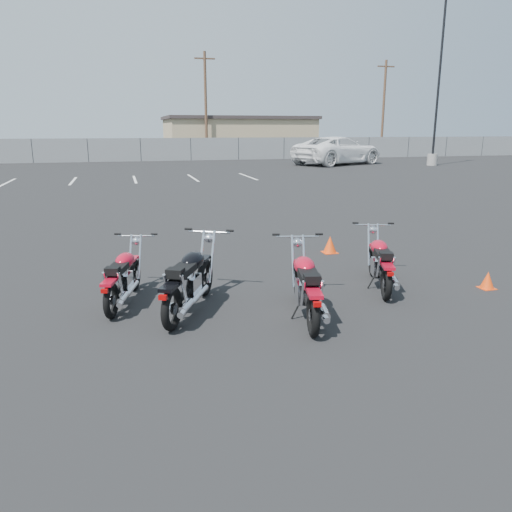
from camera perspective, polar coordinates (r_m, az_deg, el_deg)
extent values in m
plane|color=black|center=(7.18, -0.29, -6.29)|extent=(120.00, 120.00, 0.00)
torus|color=black|center=(8.25, -13.73, -2.08)|extent=(0.23, 0.52, 0.51)
cylinder|color=silver|center=(8.25, -13.73, -2.08)|extent=(0.12, 0.16, 0.14)
torus|color=black|center=(7.11, -16.23, -4.89)|extent=(0.23, 0.52, 0.51)
cylinder|color=silver|center=(7.11, -16.23, -4.89)|extent=(0.12, 0.16, 0.14)
cube|color=black|center=(7.66, -14.90, -3.14)|extent=(0.33, 0.89, 0.05)
cube|color=silver|center=(7.61, -15.02, -2.86)|extent=(0.32, 0.38, 0.26)
cylinder|color=silver|center=(7.57, -15.09, -1.75)|extent=(0.22, 0.25, 0.23)
ellipsoid|color=#B60B21|center=(7.72, -14.75, -0.49)|extent=(0.39, 0.55, 0.22)
cube|color=black|center=(7.34, -15.59, -1.44)|extent=(0.35, 0.51, 0.09)
cube|color=black|center=(7.14, -16.09, -1.64)|extent=(0.22, 0.20, 0.10)
cube|color=#B60B21|center=(7.01, -16.42, -2.86)|extent=(0.25, 0.39, 0.04)
cube|color=#B60B21|center=(8.18, -13.85, -0.27)|extent=(0.19, 0.31, 0.03)
cylinder|color=silver|center=(7.13, -15.26, -2.96)|extent=(0.09, 0.16, 0.34)
cylinder|color=silver|center=(7.19, -16.83, -2.92)|extent=(0.09, 0.16, 0.34)
cylinder|color=silver|center=(7.41, -14.39, -4.13)|extent=(0.34, 0.93, 0.11)
cylinder|color=silver|center=(7.15, -14.97, -4.69)|extent=(0.18, 0.32, 0.11)
cylinder|color=silver|center=(8.25, -13.15, -0.06)|extent=(0.13, 0.34, 0.67)
cylinder|color=silver|center=(8.29, -14.18, -0.05)|extent=(0.13, 0.34, 0.67)
sphere|color=silver|center=(8.35, -13.53, 1.65)|extent=(0.17, 0.17, 0.14)
cylinder|color=silver|center=(8.35, -13.53, 2.25)|extent=(0.58, 0.19, 0.03)
cylinder|color=black|center=(8.25, -11.56, 2.47)|extent=(0.11, 0.06, 0.03)
cylinder|color=black|center=(8.40, -15.55, 2.44)|extent=(0.11, 0.06, 0.03)
cylinder|color=black|center=(7.67, -15.86, -4.47)|extent=(0.13, 0.06, 0.26)
cube|color=#990505|center=(6.83, -16.94, -3.85)|extent=(0.10, 0.07, 0.05)
torus|color=black|center=(7.78, -5.86, -2.45)|extent=(0.36, 0.57, 0.58)
cylinder|color=silver|center=(7.78, -5.86, -2.45)|extent=(0.16, 0.18, 0.16)
torus|color=black|center=(6.52, -9.60, -5.95)|extent=(0.36, 0.57, 0.58)
cylinder|color=silver|center=(6.52, -9.60, -5.95)|extent=(0.16, 0.18, 0.16)
cube|color=black|center=(7.13, -7.57, -3.75)|extent=(0.55, 0.95, 0.06)
cube|color=silver|center=(7.07, -7.72, -3.42)|extent=(0.41, 0.45, 0.29)
cylinder|color=silver|center=(7.01, -7.77, -2.06)|extent=(0.28, 0.30, 0.26)
ellipsoid|color=black|center=(7.18, -7.21, -0.53)|extent=(0.52, 0.64, 0.25)
cube|color=black|center=(6.76, -8.48, -1.68)|extent=(0.47, 0.59, 0.10)
cube|color=black|center=(6.53, -9.22, -1.92)|extent=(0.27, 0.25, 0.12)
cube|color=black|center=(6.40, -9.77, -3.43)|extent=(0.34, 0.44, 0.05)
cube|color=black|center=(7.69, -5.92, -0.27)|extent=(0.26, 0.35, 0.04)
cylinder|color=silver|center=(6.53, -8.27, -3.60)|extent=(0.12, 0.18, 0.38)
cylinder|color=silver|center=(6.61, -10.18, -3.46)|extent=(0.12, 0.18, 0.38)
cylinder|color=silver|center=(6.84, -7.12, -5.05)|extent=(0.56, 1.00, 0.12)
cylinder|color=silver|center=(6.55, -8.00, -5.77)|extent=(0.26, 0.36, 0.13)
cylinder|color=silver|center=(7.78, -5.05, -0.05)|extent=(0.21, 0.37, 0.77)
cylinder|color=silver|center=(7.83, -6.28, 0.01)|extent=(0.21, 0.37, 0.77)
sphere|color=silver|center=(7.89, -5.38, 2.03)|extent=(0.21, 0.21, 0.16)
cylinder|color=silver|center=(7.88, -5.35, 2.75)|extent=(0.62, 0.33, 0.03)
cylinder|color=black|center=(7.77, -2.99, 2.91)|extent=(0.12, 0.08, 0.04)
cylinder|color=black|center=(7.96, -7.75, 3.09)|extent=(0.12, 0.08, 0.04)
cylinder|color=black|center=(7.15, -8.82, -5.32)|extent=(0.15, 0.09, 0.29)
cube|color=#990505|center=(6.20, -10.60, -4.68)|extent=(0.11, 0.10, 0.06)
torus|color=black|center=(7.56, 4.93, -2.99)|extent=(0.22, 0.58, 0.57)
cylinder|color=silver|center=(7.56, 4.93, -2.99)|extent=(0.13, 0.17, 0.15)
torus|color=black|center=(6.28, 6.56, -6.71)|extent=(0.22, 0.58, 0.57)
cylinder|color=silver|center=(6.28, 6.56, -6.71)|extent=(0.13, 0.17, 0.15)
cube|color=black|center=(6.90, 5.67, -4.38)|extent=(0.31, 0.99, 0.06)
cube|color=silver|center=(6.84, 5.74, -4.06)|extent=(0.34, 0.41, 0.28)
cylinder|color=silver|center=(6.79, 5.78, -2.69)|extent=(0.24, 0.27, 0.25)
ellipsoid|color=#B60B21|center=(6.96, 5.55, -1.13)|extent=(0.40, 0.60, 0.24)
cube|color=black|center=(6.53, 6.10, -2.35)|extent=(0.35, 0.56, 0.09)
cube|color=black|center=(6.30, 6.43, -2.63)|extent=(0.24, 0.21, 0.11)
cube|color=#B60B21|center=(6.16, 6.66, -4.19)|extent=(0.25, 0.42, 0.05)
cube|color=#B60B21|center=(7.48, 4.97, -0.81)|extent=(0.19, 0.34, 0.04)
cylinder|color=silver|center=(6.35, 7.43, -4.23)|extent=(0.08, 0.18, 0.37)
cylinder|color=silver|center=(6.31, 5.40, -4.28)|extent=(0.08, 0.18, 0.37)
cylinder|color=silver|center=(6.68, 7.30, -5.59)|extent=(0.31, 1.04, 0.12)
cylinder|color=silver|center=(6.40, 7.76, -6.35)|extent=(0.18, 0.35, 0.12)
cylinder|color=silver|center=(7.60, 5.50, -0.54)|extent=(0.12, 0.38, 0.75)
cylinder|color=silver|center=(7.57, 4.23, -0.56)|extent=(0.12, 0.38, 0.75)
sphere|color=silver|center=(7.67, 4.76, 1.52)|extent=(0.18, 0.18, 0.15)
cylinder|color=silver|center=(7.67, 4.75, 2.24)|extent=(0.65, 0.17, 0.03)
cylinder|color=black|center=(7.69, 7.23, 2.50)|extent=(0.12, 0.06, 0.03)
cylinder|color=black|center=(7.61, 2.30, 2.47)|extent=(0.12, 0.06, 0.03)
cylinder|color=black|center=(6.86, 4.65, -6.08)|extent=(0.15, 0.05, 0.28)
cube|color=#990505|center=(5.95, 7.02, -5.50)|extent=(0.10, 0.08, 0.06)
torus|color=black|center=(9.00, 13.25, -0.61)|extent=(0.27, 0.53, 0.53)
cylinder|color=silver|center=(9.00, 13.25, -0.61)|extent=(0.13, 0.16, 0.14)
torus|color=black|center=(7.78, 14.67, -3.06)|extent=(0.27, 0.53, 0.53)
cylinder|color=silver|center=(7.78, 14.67, -3.06)|extent=(0.13, 0.16, 0.14)
cube|color=black|center=(8.37, 13.92, -1.51)|extent=(0.39, 0.91, 0.05)
cube|color=silver|center=(8.32, 13.99, -1.24)|extent=(0.35, 0.40, 0.27)
cylinder|color=silver|center=(8.28, 14.06, -0.18)|extent=(0.24, 0.27, 0.23)
ellipsoid|color=#B60B21|center=(8.44, 13.89, 0.98)|extent=(0.43, 0.58, 0.23)
cube|color=black|center=(8.04, 14.36, 0.16)|extent=(0.38, 0.54, 0.09)
cube|color=black|center=(7.82, 14.65, 0.01)|extent=(0.24, 0.22, 0.11)
cube|color=#B60B21|center=(7.68, 14.83, -1.11)|extent=(0.27, 0.40, 0.04)
cube|color=#B60B21|center=(8.93, 13.35, 1.12)|extent=(0.21, 0.32, 0.04)
cylinder|color=silver|center=(7.86, 15.37, -1.23)|extent=(0.10, 0.17, 0.35)
cylinder|color=silver|center=(7.82, 13.84, -1.21)|extent=(0.10, 0.17, 0.35)
cylinder|color=silver|center=(8.16, 15.18, -2.40)|extent=(0.40, 0.95, 0.11)
cylinder|color=silver|center=(7.89, 15.57, -2.86)|extent=(0.20, 0.33, 0.12)
cylinder|color=silver|center=(9.04, 13.75, 1.29)|extent=(0.15, 0.35, 0.70)
cylinder|color=silver|center=(9.02, 12.75, 1.31)|extent=(0.15, 0.35, 0.70)
sphere|color=silver|center=(9.12, 13.20, 2.91)|extent=(0.18, 0.18, 0.14)
cylinder|color=silver|center=(9.12, 13.22, 3.48)|extent=(0.59, 0.23, 0.03)
cylinder|color=black|center=(9.15, 15.17, 3.62)|extent=(0.11, 0.07, 0.03)
cylinder|color=black|center=(9.05, 11.30, 3.73)|extent=(0.11, 0.07, 0.03)
cylinder|color=black|center=(8.32, 13.11, -2.79)|extent=(0.14, 0.07, 0.27)
cube|color=#990505|center=(7.48, 15.11, -2.00)|extent=(0.10, 0.08, 0.05)
cone|color=#F9440D|center=(10.55, 8.45, 1.34)|extent=(0.27, 0.27, 0.34)
cube|color=#F9440D|center=(10.59, 8.41, 0.41)|extent=(0.30, 0.30, 0.01)
cone|color=#F9440D|center=(8.95, 24.95, -2.48)|extent=(0.22, 0.22, 0.27)
cube|color=#F9440D|center=(8.99, 24.86, -3.34)|extent=(0.24, 0.24, 0.01)
cone|color=#F9440D|center=(9.25, 14.17, -0.84)|extent=(0.26, 0.26, 0.33)
cube|color=#F9440D|center=(9.30, 14.11, -1.85)|extent=(0.28, 0.28, 0.01)
cylinder|color=gray|center=(37.95, 19.49, 10.34)|extent=(0.70, 0.70, 0.80)
cylinder|color=black|center=(38.04, 20.21, 18.57)|extent=(0.16, 0.16, 10.14)
cube|color=slate|center=(41.56, -13.05, 11.75)|extent=(80.00, 0.04, 1.80)
cylinder|color=black|center=(42.00, -24.20, 10.91)|extent=(0.06, 0.06, 1.80)
cylinder|color=black|center=(41.59, -18.66, 11.38)|extent=(0.06, 0.06, 1.80)
cylinder|color=black|center=(41.56, -13.05, 11.75)|extent=(0.06, 0.06, 1.80)
cylinder|color=black|center=(41.92, -7.46, 12.01)|extent=(0.06, 0.06, 1.80)
cylinder|color=black|center=(42.65, -2.01, 12.16)|extent=(0.06, 0.06, 1.80)
cylinder|color=black|center=(43.73, 3.22, 12.20)|extent=(0.06, 0.06, 1.80)
cylinder|color=black|center=(45.15, 8.15, 12.15)|extent=(0.06, 0.06, 1.80)
cylinder|color=black|center=(46.86, 12.76, 12.02)|extent=(0.06, 0.06, 1.80)
cylinder|color=black|center=(48.84, 17.00, 11.84)|extent=(0.06, 0.06, 1.80)
cylinder|color=black|center=(51.06, 20.90, 11.61)|extent=(0.06, 0.06, 1.80)
cylinder|color=black|center=(53.49, 24.45, 11.36)|extent=(0.06, 0.06, 1.80)
cube|color=tan|center=(51.84, -2.14, 13.43)|extent=(14.00, 9.00, 3.40)
cube|color=#382F2E|center=(51.84, -2.16, 15.48)|extent=(14.40, 9.40, 0.30)
cylinder|color=#493021|center=(46.18, -5.76, 16.73)|extent=(0.24, 0.24, 9.00)
cube|color=#493021|center=(46.51, -5.89, 21.54)|extent=(1.80, 0.12, 0.12)
cylinder|color=#493021|center=(53.17, 14.36, 16.06)|extent=(0.24, 0.24, 9.00)
cube|color=#493021|center=(53.46, 14.64, 20.23)|extent=(1.80, 0.12, 0.12)
cube|color=silver|center=(27.13, -26.54, 7.52)|extent=(0.12, 4.00, 0.01)
cube|color=silver|center=(26.71, -20.18, 8.06)|extent=(0.12, 4.00, 0.01)
cube|color=silver|center=(26.62, -13.69, 8.51)|extent=(0.12, 4.00, 0.01)
cube|color=silver|center=(26.87, -7.21, 8.85)|extent=(0.12, 4.00, 0.01)
cube|color=silver|center=(27.45, -0.93, 9.07)|extent=(0.12, 4.00, 0.01)
imported|color=white|center=(37.28, 9.36, 12.68)|extent=(6.43, 8.83, 3.12)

